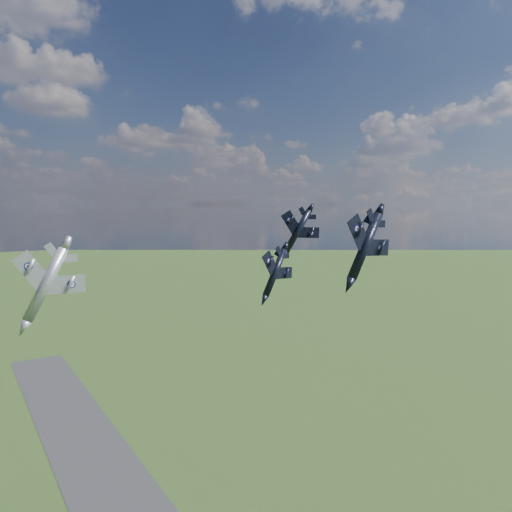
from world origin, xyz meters
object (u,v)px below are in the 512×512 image
jet_right_navy (365,246)px  jet_high_navy (298,231)px  jet_left_silver (46,284)px  jet_lead_navy (275,272)px

jet_right_navy → jet_high_navy: jet_high_navy is taller
jet_right_navy → jet_left_silver: bearing=156.8°
jet_high_navy → jet_lead_navy: bearing=-115.8°
jet_right_navy → jet_left_silver: (-45.71, 16.11, -4.53)m
jet_lead_navy → jet_right_navy: bearing=-69.1°
jet_high_navy → jet_left_silver: size_ratio=0.89×
jet_lead_navy → jet_left_silver: jet_left_silver is taller
jet_lead_navy → jet_high_navy: 20.69m
jet_high_navy → jet_left_silver: jet_high_navy is taller
jet_lead_navy → jet_high_navy: jet_high_navy is taller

